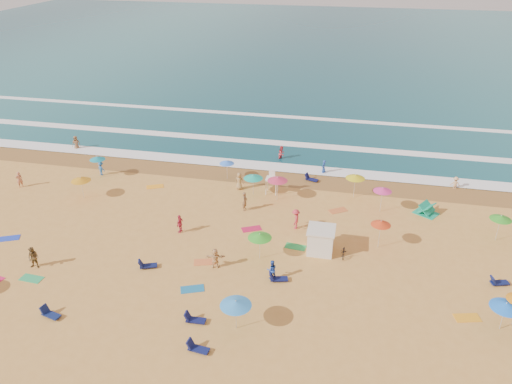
# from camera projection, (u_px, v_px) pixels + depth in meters

# --- Properties ---
(ground) EXTENTS (220.00, 220.00, 0.00)m
(ground) POSITION_uv_depth(u_px,v_px,m) (228.00, 238.00, 42.22)
(ground) COLOR gold
(ground) RESTS_ON ground
(ocean) EXTENTS (220.00, 140.00, 0.18)m
(ocean) POSITION_uv_depth(u_px,v_px,m) (321.00, 45.00, 115.16)
(ocean) COLOR #0C4756
(ocean) RESTS_ON ground
(wet_sand) EXTENTS (220.00, 220.00, 0.00)m
(wet_sand) POSITION_uv_depth(u_px,v_px,m) (258.00, 176.00, 53.07)
(wet_sand) COLOR olive
(wet_sand) RESTS_ON ground
(surf_foam) EXTENTS (200.00, 18.70, 0.05)m
(surf_foam) POSITION_uv_depth(u_px,v_px,m) (273.00, 145.00, 60.68)
(surf_foam) COLOR white
(surf_foam) RESTS_ON ground
(cabana) EXTENTS (2.00, 2.00, 2.00)m
(cabana) POSITION_uv_depth(u_px,v_px,m) (321.00, 241.00, 40.05)
(cabana) COLOR silver
(cabana) RESTS_ON ground
(cabana_roof) EXTENTS (2.20, 2.20, 0.12)m
(cabana_roof) POSITION_uv_depth(u_px,v_px,m) (321.00, 230.00, 39.56)
(cabana_roof) COLOR silver
(cabana_roof) RESTS_ON cabana
(bicycle) EXTENTS (0.57, 1.53, 0.79)m
(bicycle) POSITION_uv_depth(u_px,v_px,m) (344.00, 252.00, 39.72)
(bicycle) COLOR black
(bicycle) RESTS_ON ground
(lifeguard_stand) EXTENTS (1.20, 1.20, 2.10)m
(lifeguard_stand) POSITION_uv_depth(u_px,v_px,m) (272.00, 183.00, 49.17)
(lifeguard_stand) COLOR white
(lifeguard_stand) RESTS_ON ground
(beach_umbrellas) EXTENTS (51.25, 27.23, 0.77)m
(beach_umbrellas) POSITION_uv_depth(u_px,v_px,m) (227.00, 218.00, 41.13)
(beach_umbrellas) COLOR green
(beach_umbrellas) RESTS_ON ground
(loungers) EXTENTS (42.34, 26.15, 0.34)m
(loungers) POSITION_uv_depth(u_px,v_px,m) (297.00, 276.00, 37.28)
(loungers) COLOR #101C51
(loungers) RESTS_ON ground
(towels) EXTENTS (38.28, 18.22, 0.03)m
(towels) POSITION_uv_depth(u_px,v_px,m) (193.00, 249.00, 40.74)
(towels) COLOR #D91B56
(towels) RESTS_ON ground
(popup_tents) EXTENTS (10.64, 14.91, 1.20)m
(popup_tents) POSITION_uv_depth(u_px,v_px,m) (489.00, 252.00, 39.39)
(popup_tents) COLOR #F73683
(popup_tents) RESTS_ON ground
(beachgoers) EXTENTS (44.07, 25.50, 2.14)m
(beachgoers) POSITION_uv_depth(u_px,v_px,m) (221.00, 200.00, 46.61)
(beachgoers) COLOR #C3303C
(beachgoers) RESTS_ON ground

